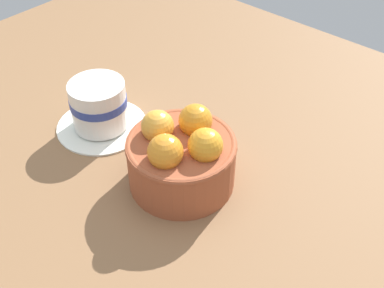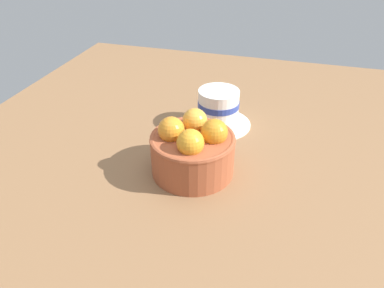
{
  "view_description": "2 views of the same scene",
  "coord_description": "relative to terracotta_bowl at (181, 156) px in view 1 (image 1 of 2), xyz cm",
  "views": [
    {
      "loc": [
        32.39,
        -34.66,
        48.33
      ],
      "look_at": [
        0.88,
        1.16,
        6.66
      ],
      "focal_mm": 45.06,
      "sensor_mm": 36.0,
      "label": 1
    },
    {
      "loc": [
        51.85,
        14.76,
        40.54
      ],
      "look_at": [
        -0.48,
        -0.25,
        5.41
      ],
      "focal_mm": 34.91,
      "sensor_mm": 36.0,
      "label": 2
    }
  ],
  "objects": [
    {
      "name": "terracotta_bowl",
      "position": [
        0.0,
        0.0,
        0.0
      ],
      "size": [
        14.8,
        14.8,
        10.65
      ],
      "color": "#9E4C2D",
      "rests_on": "ground_plane"
    },
    {
      "name": "ground_plane",
      "position": [
        -0.01,
        -0.0,
        -6.53
      ],
      "size": [
        124.13,
        103.55,
        3.53
      ],
      "primitive_type": "cube",
      "color": "brown"
    },
    {
      "name": "coffee_cup",
      "position": [
        -17.73,
        0.63,
        -0.98
      ],
      "size": [
        14.24,
        14.24,
        8.04
      ],
      "color": "white",
      "rests_on": "ground_plane"
    }
  ]
}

